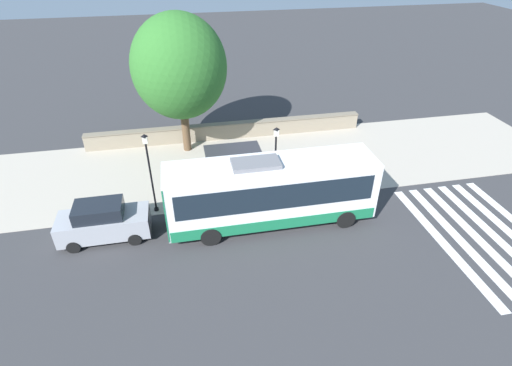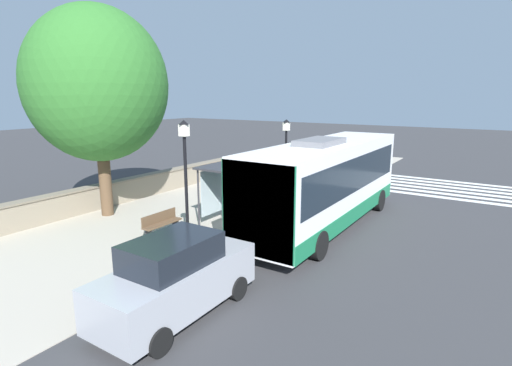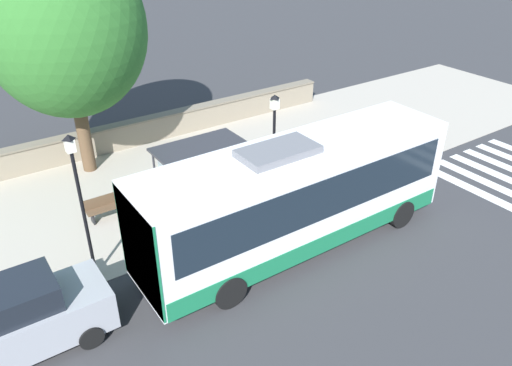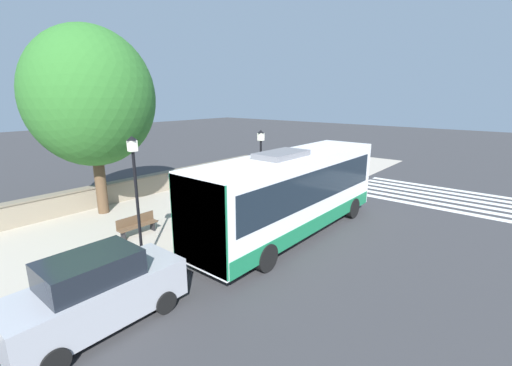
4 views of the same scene
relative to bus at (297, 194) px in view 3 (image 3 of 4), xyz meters
The scene contains 11 objects.
ground_plane 2.72m from the bus, 154.66° to the right, with size 120.00×120.00×0.00m, color #353538.
sidewalk_plaza 6.57m from the bus, behind, with size 9.00×44.00×0.02m.
stone_wall 10.39m from the bus, behind, with size 0.60×20.00×1.18m.
bus is the anchor object (origin of this frame).
bus_shelter 4.05m from the bus, 160.15° to the right, with size 1.85×3.18×2.51m.
pedestrian 4.29m from the bus, 112.27° to the left, with size 0.34×0.22×1.61m.
bench 6.81m from the bus, 139.21° to the right, with size 0.40×1.78×0.88m.
street_lamp_near 6.36m from the bus, 110.15° to the right, with size 0.28×0.28×4.65m.
street_lamp_far 2.53m from the bus, 161.07° to the left, with size 0.28×0.28×4.34m.
shade_tree 10.55m from the bus, 156.99° to the right, with size 5.97×5.97×9.10m.
parked_car_behind_bus 8.41m from the bus, 92.45° to the right, with size 1.87×4.37×2.03m.
Camera 3 is at (11.97, -7.74, 9.87)m, focal length 35.00 mm.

